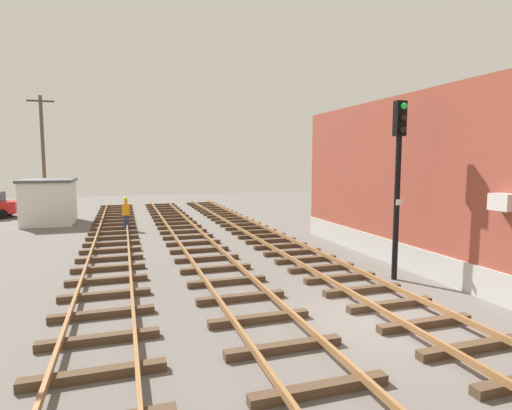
# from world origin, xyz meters

# --- Properties ---
(ground_plane) EXTENTS (80.00, 80.00, 0.00)m
(ground_plane) POSITION_xyz_m (0.00, 0.00, 0.00)
(ground_plane) COLOR #605B56
(track_near_building) EXTENTS (2.50, 58.11, 0.32)m
(track_near_building) POSITION_xyz_m (0.71, -0.00, 0.12)
(track_near_building) COLOR #4C3826
(track_near_building) RESTS_ON ground
(track_centre) EXTENTS (2.50, 58.11, 0.32)m
(track_centre) POSITION_xyz_m (-2.89, -0.00, 0.13)
(track_centre) COLOR #4C3826
(track_centre) RESTS_ON ground
(track_far) EXTENTS (2.50, 58.11, 0.32)m
(track_far) POSITION_xyz_m (-6.49, 0.00, 0.13)
(track_far) COLOR #4C3826
(track_far) RESTS_ON ground
(signal_mast) EXTENTS (0.36, 0.40, 5.75)m
(signal_mast) POSITION_xyz_m (2.48, 2.87, 3.59)
(signal_mast) COLOR black
(signal_mast) RESTS_ON ground
(control_hut) EXTENTS (3.00, 3.80, 2.76)m
(control_hut) POSITION_xyz_m (-10.30, 19.82, 1.39)
(control_hut) COLOR silver
(control_hut) RESTS_ON ground
(utility_pole_far) EXTENTS (1.80, 0.24, 8.60)m
(utility_pole_far) POSITION_xyz_m (-11.41, 25.42, 4.49)
(utility_pole_far) COLOR brown
(utility_pole_far) RESTS_ON ground
(track_worker_foreground) EXTENTS (0.40, 0.40, 1.87)m
(track_worker_foreground) POSITION_xyz_m (-5.80, 15.80, 0.93)
(track_worker_foreground) COLOR #262D4C
(track_worker_foreground) RESTS_ON ground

